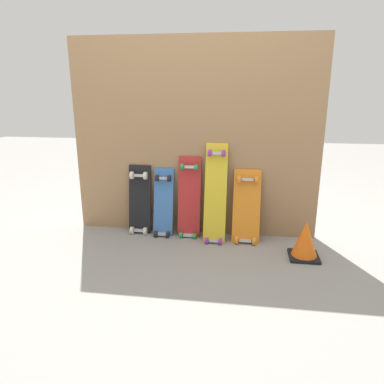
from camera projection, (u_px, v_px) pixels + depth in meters
name	position (u px, v px, depth m)	size (l,w,h in m)	color
ground_plane	(193.00, 234.00, 3.32)	(12.00, 12.00, 0.00)	gray
plywood_wall_panel	(194.00, 139.00, 3.15)	(2.17, 0.04, 1.71)	#99724C
skateboard_black	(140.00, 203.00, 3.30)	(0.20, 0.17, 0.68)	black
skateboard_blue	(163.00, 206.00, 3.25)	(0.18, 0.20, 0.67)	#386BAD
skateboard_red	(189.00, 201.00, 3.21)	(0.20, 0.18, 0.78)	#B22626
skateboard_yellow	(215.00, 197.00, 3.12)	(0.19, 0.28, 0.91)	gold
skateboard_orange	(246.00, 210.00, 3.12)	(0.23, 0.25, 0.68)	orange
traffic_cone	(305.00, 240.00, 2.81)	(0.23, 0.23, 0.31)	black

